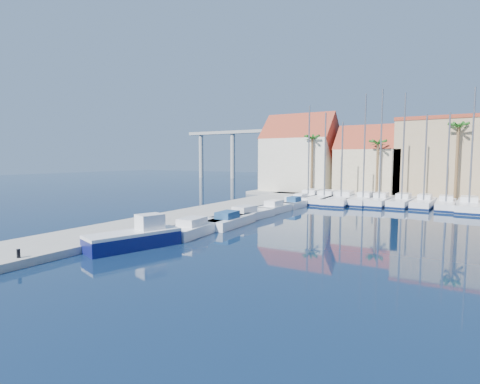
# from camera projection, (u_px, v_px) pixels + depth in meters

# --- Properties ---
(ground) EXTENTS (260.00, 260.00, 0.00)m
(ground) POSITION_uv_depth(u_px,v_px,m) (151.00, 267.00, 21.12)
(ground) COLOR black
(ground) RESTS_ON ground
(quay_west) EXTENTS (6.00, 77.00, 0.50)m
(quay_west) POSITION_uv_depth(u_px,v_px,m) (182.00, 218.00, 37.24)
(quay_west) COLOR gray
(quay_west) RESTS_ON ground
(shore_north) EXTENTS (54.00, 16.00, 0.50)m
(shore_north) POSITION_uv_depth(u_px,v_px,m) (425.00, 197.00, 56.94)
(shore_north) COLOR gray
(shore_north) RESTS_ON ground
(bollard) EXTENTS (0.20, 0.20, 0.50)m
(bollard) POSITION_uv_depth(u_px,v_px,m) (18.00, 253.00, 21.25)
(bollard) COLOR black
(bollard) RESTS_ON quay_west
(fishing_boat) EXTENTS (3.95, 6.71, 2.23)m
(fishing_boat) POSITION_uv_depth(u_px,v_px,m) (136.00, 237.00, 25.68)
(fishing_boat) COLOR #0E1353
(fishing_boat) RESTS_ON ground
(motorboat_west_0) EXTENTS (2.71, 6.88, 1.40)m
(motorboat_west_0) POSITION_uv_depth(u_px,v_px,m) (196.00, 228.00, 30.50)
(motorboat_west_0) COLOR white
(motorboat_west_0) RESTS_ON ground
(motorboat_west_1) EXTENTS (2.35, 6.41, 1.40)m
(motorboat_west_1) POSITION_uv_depth(u_px,v_px,m) (230.00, 220.00, 34.02)
(motorboat_west_1) COLOR white
(motorboat_west_1) RESTS_ON ground
(motorboat_west_2) EXTENTS (2.76, 6.90, 1.40)m
(motorboat_west_2) POSITION_uv_depth(u_px,v_px,m) (248.00, 214.00, 37.79)
(motorboat_west_2) COLOR white
(motorboat_west_2) RESTS_ON ground
(motorboat_west_3) EXTENTS (2.24, 6.24, 1.40)m
(motorboat_west_3) POSITION_uv_depth(u_px,v_px,m) (276.00, 208.00, 42.85)
(motorboat_west_3) COLOR white
(motorboat_west_3) RESTS_ON ground
(motorboat_west_4) EXTENTS (1.80, 5.41, 1.40)m
(motorboat_west_4) POSITION_uv_depth(u_px,v_px,m) (295.00, 203.00, 46.82)
(motorboat_west_4) COLOR white
(motorboat_west_4) RESTS_ON ground
(motorboat_west_5) EXTENTS (2.07, 5.56, 1.40)m
(motorboat_west_5) POSITION_uv_depth(u_px,v_px,m) (302.00, 200.00, 50.84)
(motorboat_west_5) COLOR white
(motorboat_west_5) RESTS_ON ground
(sailboat_0) EXTENTS (3.24, 10.89, 13.47)m
(sailboat_0) POSITION_uv_depth(u_px,v_px,m) (310.00, 197.00, 54.02)
(sailboat_0) COLOR white
(sailboat_0) RESTS_ON ground
(sailboat_1) EXTENTS (3.05, 11.22, 12.34)m
(sailboat_1) POSITION_uv_depth(u_px,v_px,m) (326.00, 198.00, 52.50)
(sailboat_1) COLOR white
(sailboat_1) RESTS_ON ground
(sailboat_2) EXTENTS (3.73, 12.02, 11.02)m
(sailboat_2) POSITION_uv_depth(u_px,v_px,m) (342.00, 199.00, 51.48)
(sailboat_2) COLOR white
(sailboat_2) RESTS_ON ground
(sailboat_3) EXTENTS (3.14, 9.30, 14.50)m
(sailboat_3) POSITION_uv_depth(u_px,v_px,m) (364.00, 199.00, 50.23)
(sailboat_3) COLOR white
(sailboat_3) RESTS_ON ground
(sailboat_4) EXTENTS (2.47, 8.54, 14.89)m
(sailboat_4) POSITION_uv_depth(u_px,v_px,m) (380.00, 200.00, 49.08)
(sailboat_4) COLOR white
(sailboat_4) RESTS_ON ground
(sailboat_5) EXTENTS (2.79, 8.61, 14.27)m
(sailboat_5) POSITION_uv_depth(u_px,v_px,m) (402.00, 201.00, 48.10)
(sailboat_5) COLOR white
(sailboat_5) RESTS_ON ground
(sailboat_6) EXTENTS (2.61, 8.38, 11.47)m
(sailboat_6) POSITION_uv_depth(u_px,v_px,m) (424.00, 203.00, 46.89)
(sailboat_6) COLOR white
(sailboat_6) RESTS_ON ground
(sailboat_7) EXTENTS (2.26, 8.20, 11.53)m
(sailboat_7) POSITION_uv_depth(u_px,v_px,m) (446.00, 204.00, 45.24)
(sailboat_7) COLOR white
(sailboat_7) RESTS_ON ground
(sailboat_8) EXTENTS (2.93, 10.03, 14.22)m
(sailboat_8) POSITION_uv_depth(u_px,v_px,m) (469.00, 205.00, 44.14)
(sailboat_8) COLOR white
(sailboat_8) RESTS_ON ground
(building_0) EXTENTS (12.30, 9.00, 13.50)m
(building_0) POSITION_uv_depth(u_px,v_px,m) (300.00, 156.00, 65.78)
(building_0) COLOR beige
(building_0) RESTS_ON shore_north
(building_1) EXTENTS (10.30, 8.00, 11.00)m
(building_1) POSITION_uv_depth(u_px,v_px,m) (371.00, 164.00, 59.74)
(building_1) COLOR tan
(building_1) RESTS_ON shore_north
(building_2) EXTENTS (14.20, 10.20, 11.50)m
(building_2) POSITION_uv_depth(u_px,v_px,m) (450.00, 157.00, 54.86)
(building_2) COLOR tan
(building_2) RESTS_ON shore_north
(palm_0) EXTENTS (2.60, 2.60, 10.15)m
(palm_0) POSITION_uv_depth(u_px,v_px,m) (312.00, 140.00, 59.23)
(palm_0) COLOR brown
(palm_0) RESTS_ON shore_north
(palm_1) EXTENTS (2.60, 2.60, 9.15)m
(palm_1) POSITION_uv_depth(u_px,v_px,m) (378.00, 144.00, 54.19)
(palm_1) COLOR brown
(palm_1) RESTS_ON shore_north
(palm_2) EXTENTS (2.60, 2.60, 11.15)m
(palm_2) POSITION_uv_depth(u_px,v_px,m) (458.00, 129.00, 48.89)
(palm_2) COLOR brown
(palm_2) RESTS_ON shore_north
(viaduct) EXTENTS (48.00, 2.20, 14.45)m
(viaduct) POSITION_uv_depth(u_px,v_px,m) (253.00, 144.00, 110.24)
(viaduct) COLOR #9E9E99
(viaduct) RESTS_ON ground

